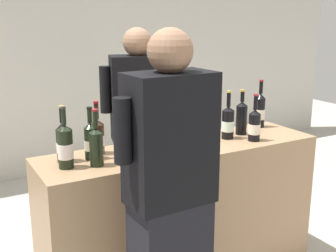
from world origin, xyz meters
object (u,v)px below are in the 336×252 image
ice_bucket (144,141)px  wine_bottle_4 (228,123)px  wine_bottle_8 (63,142)px  wine_glass (189,127)px  wine_bottle_3 (97,136)px  wine_bottle_2 (260,110)px  potted_shrub (173,104)px  wine_bottle_5 (96,145)px  wine_bottle_1 (65,147)px  wine_bottle_0 (242,117)px  wine_bottle_7 (254,125)px  wine_bottle_6 (91,141)px  person_guest (170,213)px  person_server (139,145)px

ice_bucket → wine_bottle_4: bearing=9.5°
wine_bottle_4 → wine_bottle_8: 1.12m
wine_glass → wine_bottle_3: bearing=166.1°
wine_bottle_4 → wine_glass: bearing=-175.7°
wine_bottle_2 → potted_shrub: bearing=94.9°
wine_bottle_5 → potted_shrub: potted_shrub is taller
potted_shrub → wine_bottle_5: bearing=-133.1°
wine_bottle_1 → wine_glass: size_ratio=1.94×
wine_glass → wine_bottle_0: bearing=7.9°
wine_bottle_2 → wine_bottle_7: 0.39m
wine_bottle_2 → wine_bottle_6: 1.37m
wine_bottle_5 → wine_bottle_8: 0.21m
wine_bottle_3 → wine_glass: size_ratio=1.83×
ice_bucket → wine_bottle_8: bearing=156.3°
wine_bottle_3 → person_guest: 0.76m
wine_bottle_8 → wine_bottle_1: bearing=-100.7°
wine_bottle_3 → ice_bucket: wine_bottle_3 is taller
wine_glass → person_server: bearing=98.6°
wine_bottle_4 → wine_bottle_5: bearing=-174.7°
wine_bottle_1 → wine_bottle_2: 1.55m
ice_bucket → person_guest: person_guest is taller
wine_bottle_4 → wine_glass: (-0.33, -0.02, 0.01)m
person_guest → potted_shrub: 2.19m
wine_bottle_5 → person_server: size_ratio=0.19×
ice_bucket → potted_shrub: 1.72m
wine_bottle_7 → person_server: bearing=128.5°
potted_shrub → wine_bottle_0: bearing=-97.0°
wine_bottle_3 → wine_bottle_5: wine_bottle_3 is taller
wine_bottle_3 → wine_glass: bearing=-13.9°
wine_bottle_2 → potted_shrub: 1.15m
person_guest → wine_bottle_3: bearing=97.5°
wine_bottle_4 → person_server: 0.72m
wine_bottle_1 → wine_bottle_2: (1.54, 0.18, 0.01)m
wine_bottle_3 → person_server: person_server is taller
wine_bottle_3 → person_guest: size_ratio=0.19×
wine_bottle_0 → wine_bottle_7: bearing=-99.5°
person_guest → ice_bucket: bearing=77.8°
wine_bottle_0 → wine_bottle_8: (-1.27, 0.03, -0.01)m
wine_bottle_5 → ice_bucket: 0.29m
wine_bottle_6 → wine_bottle_4: bearing=-2.4°
wine_bottle_3 → wine_bottle_7: wine_bottle_3 is taller
wine_bottle_0 → wine_bottle_2: (0.25, 0.10, 0.00)m
person_server → wine_bottle_4: bearing=-52.6°
wine_bottle_1 → wine_bottle_4: size_ratio=1.05×
ice_bucket → wine_bottle_5: bearing=174.9°
wine_bottle_4 → wine_bottle_7: wine_bottle_4 is taller
wine_bottle_1 → wine_bottle_8: size_ratio=1.05×
wine_bottle_2 → person_guest: 1.43m
wine_bottle_7 → wine_bottle_6: bearing=171.0°
wine_glass → potted_shrub: potted_shrub is taller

